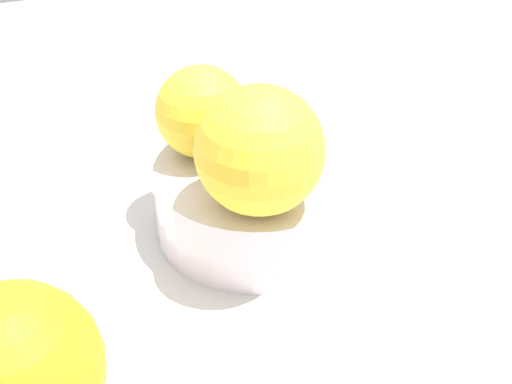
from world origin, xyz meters
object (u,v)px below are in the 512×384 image
orange_in_bowl_0 (202,112)px  orange_loose_0 (14,371)px  fruit_bowl (256,199)px  orange_in_bowl_1 (260,150)px

orange_in_bowl_0 → orange_loose_0: 20.46cm
fruit_bowl → orange_in_bowl_0: (-2.66, 3.16, 5.81)cm
fruit_bowl → orange_in_bowl_1: size_ratio=1.78×
orange_in_bowl_0 → orange_in_bowl_1: orange_in_bowl_1 is taller
fruit_bowl → orange_loose_0: size_ratio=1.60×
orange_loose_0 → orange_in_bowl_0: bearing=45.6°
fruit_bowl → orange_in_bowl_1: (-1.31, -3.96, 6.57)cm
orange_in_bowl_0 → orange_in_bowl_1: (1.35, -7.12, 0.77)cm
fruit_bowl → orange_in_bowl_0: orange_in_bowl_0 is taller
fruit_bowl → orange_in_bowl_0: size_ratio=2.21×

